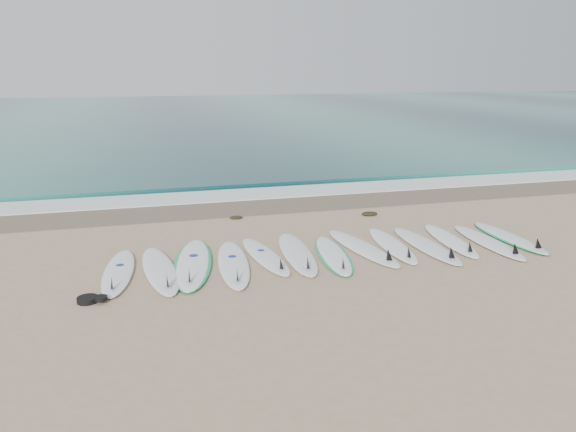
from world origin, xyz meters
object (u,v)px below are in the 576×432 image
object	(u,v)px
surfboard_12	(510,238)
surfboard_6	(333,255)
leash_coil	(91,299)
surfboard_0	(118,272)

from	to	relation	value
surfboard_12	surfboard_6	bearing A→B (deg)	-178.88
surfboard_12	leash_coil	bearing A→B (deg)	-172.60
surfboard_6	surfboard_12	distance (m)	3.93
surfboard_0	leash_coil	xyz separation A→B (m)	(-0.39, -1.08, -0.00)
surfboard_0	surfboard_12	xyz separation A→B (m)	(7.83, -0.04, -0.01)
surfboard_12	leash_coil	size ratio (longest dim) A/B	5.16
surfboard_0	surfboard_6	size ratio (longest dim) A/B	1.02
surfboard_0	leash_coil	bearing A→B (deg)	-104.49
surfboard_12	leash_coil	xyz separation A→B (m)	(-8.22, -1.04, 0.00)
surfboard_0	surfboard_12	distance (m)	7.83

